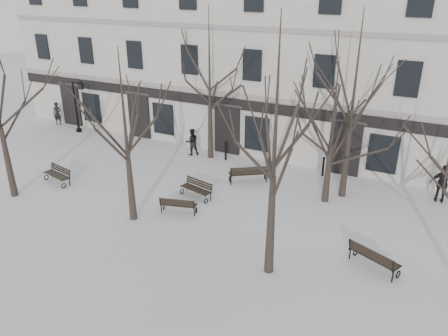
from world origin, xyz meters
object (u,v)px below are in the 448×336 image
Objects in this scene: tree_1 at (124,117)px; bench_0 at (58,174)px; bench_4 at (249,173)px; bench_1 at (178,205)px; tree_2 at (276,122)px; bench_2 at (373,257)px; bench_3 at (197,188)px; lamp_post at (78,102)px.

tree_1 reaches higher than bench_0.
tree_1 reaches higher than bench_4.
tree_2 is at bearing 142.14° from bench_1.
bench_2 is at bearing 5.67° from tree_1.
bench_0 is 0.92× the size of bench_2.
tree_2 reaches higher than bench_0.
bench_2 is 8.43m from bench_4.
bench_3 is (1.43, 3.09, -4.18)m from tree_1.
bench_4 is (1.57, 2.60, 0.09)m from bench_3.
bench_2 is 0.54× the size of lamp_post.
bench_4 reaches higher than bench_2.
tree_2 is at bearing -23.30° from bench_3.
bench_0 is 0.90× the size of bench_4.
lamp_post is (-12.06, 4.87, 1.65)m from bench_3.
tree_1 is at bearing 25.04° from bench_1.
bench_1 is at bearing 21.74° from bench_2.
bench_3 is at bearing -103.12° from bench_1.
lamp_post is at bearing 153.12° from tree_2.
tree_1 is 13.52m from lamp_post.
tree_2 is 5.09× the size of bench_3.
tree_2 reaches higher than lamp_post.
bench_1 is at bearing 12.20° from bench_0.
bench_2 is at bearing 10.92° from bench_0.
bench_4 is (8.80, 4.43, 0.07)m from bench_0.
bench_2 reaches higher than bench_0.
lamp_post reaches higher than bench_3.
bench_0 is (-5.80, 1.26, -4.17)m from tree_1.
tree_1 is 2.04× the size of lamp_post.
bench_3 is (-0.08, 1.79, 0.01)m from bench_1.
tree_2 is 8.34m from bench_3.
tree_1 is 5.39m from bench_3.
bench_3 is 0.88× the size of bench_4.
tree_2 is 2.46× the size of lamp_post.
bench_2 reaches higher than bench_1.
bench_1 is at bearing 36.24° from bench_4.
bench_0 reaches higher than bench_1.
bench_0 is 15.81m from bench_2.
bench_0 is 8.42m from lamp_post.
bench_3 is at bearing 10.06° from bench_2.
tree_2 is at bearing -6.97° from tree_1.
bench_4 is at bearing 72.11° from bench_3.
bench_4 reaches higher than bench_0.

